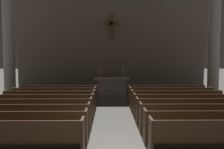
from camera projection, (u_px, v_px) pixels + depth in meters
The scene contains 21 objects.
pew_left_row_1 at pixel (3, 139), 6.04m from camera, with size 3.76×0.50×0.95m.
pew_left_row_2 at pixel (18, 127), 7.01m from camera, with size 3.76×0.50×0.95m.
pew_left_row_3 at pixel (29, 118), 7.98m from camera, with size 3.76×0.50×0.95m.
pew_left_row_4 at pixel (37, 111), 8.95m from camera, with size 3.76×0.50×0.95m.
pew_left_row_5 at pixel (44, 106), 9.92m from camera, with size 3.76×0.50×0.95m.
pew_left_row_6 at pixel (50, 101), 10.89m from camera, with size 3.76×0.50×0.95m.
pew_left_row_7 at pixel (55, 98), 11.86m from camera, with size 3.76×0.50×0.95m.
pew_left_row_8 at pixel (59, 94), 12.83m from camera, with size 3.76×0.50×0.95m.
pew_right_row_2 at pixel (213, 126), 7.08m from camera, with size 3.76×0.50×0.95m.
pew_right_row_3 at pixel (200, 118), 8.05m from camera, with size 3.76×0.50×0.95m.
pew_right_row_4 at pixel (190, 111), 9.02m from camera, with size 3.76×0.50×0.95m.
pew_right_row_5 at pixel (182, 106), 9.99m from camera, with size 3.76×0.50×0.95m.
pew_right_row_6 at pixel (176, 101), 10.96m from camera, with size 3.76×0.50×0.95m.
pew_right_row_7 at pixel (170, 97), 11.93m from camera, with size 3.76×0.50×0.95m.
pew_right_row_8 at pixel (166, 94), 12.90m from camera, with size 3.76×0.50×0.95m.
column_left_second at pixel (9, 41), 14.69m from camera, with size 0.96×0.96×6.61m.
column_right_second at pixel (214, 41), 14.85m from camera, with size 0.96×0.96×6.61m.
altar at pixel (112, 86), 16.07m from camera, with size 2.20×0.90×1.01m.
candlestick_left at pixel (100, 74), 16.01m from camera, with size 0.16×0.16×0.70m.
candlestick_right at pixel (123, 74), 16.03m from camera, with size 0.16×0.16×0.70m.
apse_with_cross at pixel (111, 34), 17.67m from camera, with size 12.74×0.46×7.75m.
Camera 1 is at (-0.19, -5.98, 2.42)m, focal length 41.65 mm.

